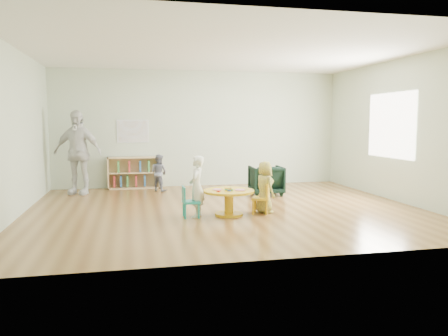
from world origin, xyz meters
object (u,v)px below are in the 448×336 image
object	(u,v)px
bookshelf	(133,173)
child_left	(197,186)
adult_caretaker	(77,152)
activity_table	(229,198)
toddler	(159,173)
armchair	(266,180)
child_right	(265,187)
kid_chair_left	(189,201)
kid_chair_right	(263,197)

from	to	relation	value
bookshelf	child_left	bearing A→B (deg)	-73.51
child_left	adult_caretaker	world-z (taller)	adult_caretaker
activity_table	bookshelf	xyz separation A→B (m)	(-1.56, 3.41, 0.07)
toddler	armchair	bearing A→B (deg)	-163.50
activity_table	bookshelf	distance (m)	3.75
bookshelf	child_right	distance (m)	4.01
adult_caretaker	child_right	bearing A→B (deg)	-19.99
child_right	adult_caretaker	size ratio (longest dim) A/B	0.49
bookshelf	child_right	size ratio (longest dim) A/B	1.34
activity_table	adult_caretaker	size ratio (longest dim) A/B	0.47
kid_chair_left	adult_caretaker	xyz separation A→B (m)	(-2.05, 2.87, 0.63)
kid_chair_left	armchair	world-z (taller)	armchair
child_right	armchair	bearing A→B (deg)	-34.69
bookshelf	toddler	xyz separation A→B (m)	(0.57, -0.54, 0.05)
bookshelf	adult_caretaker	xyz separation A→B (m)	(-1.18, -0.58, 0.55)
child_left	adult_caretaker	size ratio (longest dim) A/B	0.56
kid_chair_right	child_right	size ratio (longest dim) A/B	0.59
bookshelf	kid_chair_right	bearing A→B (deg)	-57.75
kid_chair_left	toddler	distance (m)	2.93
activity_table	armchair	size ratio (longest dim) A/B	1.24
kid_chair_right	adult_caretaker	world-z (taller)	adult_caretaker
bookshelf	armchair	xyz separation A→B (m)	(2.81, -1.54, -0.05)
activity_table	adult_caretaker	xyz separation A→B (m)	(-2.74, 2.83, 0.61)
kid_chair_left	bookshelf	world-z (taller)	bookshelf
bookshelf	armchair	world-z (taller)	bookshelf
kid_chair_right	adult_caretaker	distance (m)	4.43
toddler	adult_caretaker	xyz separation A→B (m)	(-1.75, -0.04, 0.49)
armchair	kid_chair_right	bearing A→B (deg)	74.28
armchair	activity_table	bearing A→B (deg)	59.65
activity_table	kid_chair_left	size ratio (longest dim) A/B	1.66
bookshelf	toddler	size ratio (longest dim) A/B	1.44
kid_chair_right	child_right	world-z (taller)	child_right
adult_caretaker	kid_chair_right	bearing A→B (deg)	-21.12
toddler	adult_caretaker	bearing A→B (deg)	41.95
child_left	kid_chair_right	bearing A→B (deg)	111.69
activity_table	child_right	bearing A→B (deg)	5.61
child_right	child_left	bearing A→B (deg)	77.01
kid_chair_left	child_right	xyz separation A→B (m)	(1.34, 0.10, 0.17)
kid_chair_left	child_right	distance (m)	1.35
child_right	kid_chair_right	bearing A→B (deg)	128.03
activity_table	armchair	world-z (taller)	armchair
adult_caretaker	toddler	bearing A→B (deg)	20.59
activity_table	kid_chair_left	distance (m)	0.69
child_left	toddler	bearing A→B (deg)	-149.52
kid_chair_left	child_left	size ratio (longest dim) A/B	0.51
kid_chair_left	child_left	distance (m)	0.27
toddler	adult_caretaker	world-z (taller)	adult_caretaker
activity_table	kid_chair_right	xyz separation A→B (m)	(0.60, -0.01, -0.01)
child_right	toddler	bearing A→B (deg)	13.93
activity_table	toddler	bearing A→B (deg)	109.05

